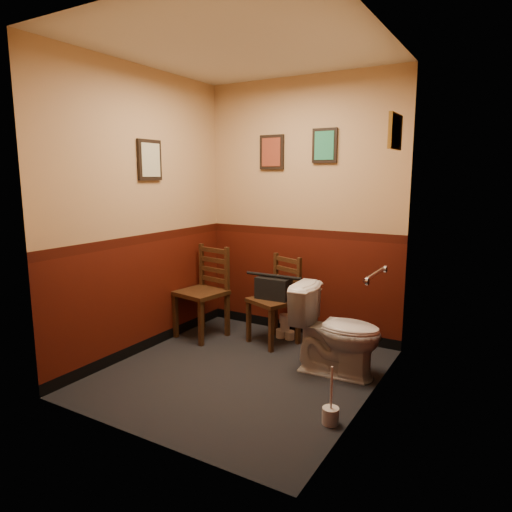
{
  "coord_description": "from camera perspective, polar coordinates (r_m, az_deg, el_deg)",
  "views": [
    {
      "loc": [
        2.02,
        -3.19,
        1.71
      ],
      "look_at": [
        0.0,
        0.25,
        1.0
      ],
      "focal_mm": 32.0,
      "sensor_mm": 36.0,
      "label": 1
    }
  ],
  "objects": [
    {
      "name": "tp_stack",
      "position": [
        4.89,
        3.62,
        -9.02
      ],
      "size": [
        0.21,
        0.13,
        0.27
      ],
      "color": "silver",
      "rests_on": "floor"
    },
    {
      "name": "handbag",
      "position": [
        4.63,
        2.19,
        -4.03
      ],
      "size": [
        0.35,
        0.18,
        0.26
      ],
      "rotation": [
        0.0,
        0.0,
        0.02
      ],
      "color": "black",
      "rests_on": "chair_right"
    },
    {
      "name": "wall_back",
      "position": [
        4.85,
        5.71,
        5.77
      ],
      "size": [
        2.2,
        0.0,
        2.7
      ],
      "primitive_type": "cube",
      "rotation": [
        1.57,
        0.0,
        0.0
      ],
      "color": "#411008",
      "rests_on": "ground"
    },
    {
      "name": "ceiling",
      "position": [
        3.9,
        -2.04,
        24.78
      ],
      "size": [
        2.2,
        2.4,
        0.0
      ],
      "primitive_type": "cube",
      "rotation": [
        3.14,
        0.0,
        0.0
      ],
      "color": "silver",
      "rests_on": "ground"
    },
    {
      "name": "framed_print_back_a",
      "position": [
        4.98,
        1.98,
        12.84
      ],
      "size": [
        0.28,
        0.04,
        0.36
      ],
      "color": "black",
      "rests_on": "wall_back"
    },
    {
      "name": "wall_right",
      "position": [
        3.34,
        14.29,
        3.61
      ],
      "size": [
        0.0,
        2.4,
        2.7
      ],
      "primitive_type": "cube",
      "rotation": [
        1.57,
        0.0,
        -1.57
      ],
      "color": "#411008",
      "rests_on": "ground"
    },
    {
      "name": "chair_left",
      "position": [
        4.9,
        -6.52,
        -4.47
      ],
      "size": [
        0.52,
        0.52,
        0.97
      ],
      "rotation": [
        0.0,
        0.0,
        -0.16
      ],
      "color": "#4F2D17",
      "rests_on": "floor"
    },
    {
      "name": "floor",
      "position": [
        4.14,
        -1.8,
        -14.29
      ],
      "size": [
        2.2,
        2.4,
        0.0
      ],
      "primitive_type": "cube",
      "color": "black",
      "rests_on": "ground"
    },
    {
      "name": "toilet",
      "position": [
        4.04,
        10.05,
        -9.26
      ],
      "size": [
        0.8,
        0.48,
        0.76
      ],
      "primitive_type": "imported",
      "rotation": [
        0.0,
        0.0,
        1.62
      ],
      "color": "white",
      "rests_on": "floor"
    },
    {
      "name": "framed_print_left",
      "position": [
        4.52,
        -13.15,
        11.6
      ],
      "size": [
        0.04,
        0.3,
        0.38
      ],
      "color": "black",
      "rests_on": "wall_left"
    },
    {
      "name": "chair_right",
      "position": [
        4.69,
        2.56,
        -5.5
      ],
      "size": [
        0.54,
        0.54,
        0.9
      ],
      "rotation": [
        0.0,
        0.0,
        -0.38
      ],
      "color": "#4F2D17",
      "rests_on": "floor"
    },
    {
      "name": "grab_bar",
      "position": [
        3.65,
        14.66,
        -2.25
      ],
      "size": [
        0.05,
        0.56,
        0.06
      ],
      "color": "silver",
      "rests_on": "wall_right"
    },
    {
      "name": "framed_print_right",
      "position": [
        3.92,
        16.99,
        14.65
      ],
      "size": [
        0.04,
        0.34,
        0.28
      ],
      "color": "olive",
      "rests_on": "wall_right"
    },
    {
      "name": "wall_front",
      "position": [
        2.86,
        -14.88,
        2.54
      ],
      "size": [
        2.2,
        0.0,
        2.7
      ],
      "primitive_type": "cube",
      "rotation": [
        -1.57,
        0.0,
        0.0
      ],
      "color": "#411008",
      "rests_on": "ground"
    },
    {
      "name": "wall_left",
      "position": [
        4.48,
        -13.97,
        5.18
      ],
      "size": [
        0.0,
        2.4,
        2.7
      ],
      "primitive_type": "cube",
      "rotation": [
        1.57,
        0.0,
        1.57
      ],
      "color": "#411008",
      "rests_on": "ground"
    },
    {
      "name": "framed_print_back_b",
      "position": [
        4.72,
        8.58,
        13.49
      ],
      "size": [
        0.26,
        0.04,
        0.34
      ],
      "color": "black",
      "rests_on": "wall_back"
    },
    {
      "name": "toilet_brush",
      "position": [
        3.39,
        9.31,
        -18.97
      ],
      "size": [
        0.12,
        0.12,
        0.42
      ],
      "color": "silver",
      "rests_on": "floor"
    }
  ]
}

